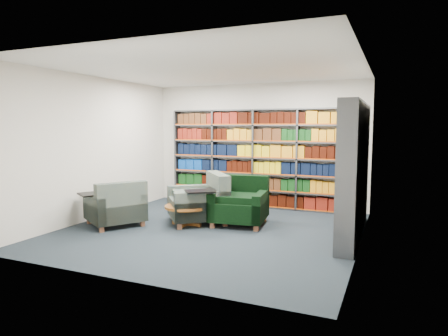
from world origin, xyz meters
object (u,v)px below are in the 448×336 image
at_px(chair_teal_front, 117,208).
at_px(coffee_table, 186,209).
at_px(chair_teal_left, 203,203).
at_px(chair_green_right, 240,205).

height_order(chair_teal_front, coffee_table, chair_teal_front).
relative_size(chair_teal_front, coffee_table, 1.59).
xyz_separation_m(chair_teal_front, coffee_table, (1.17, 0.53, -0.04)).
xyz_separation_m(chair_teal_left, coffee_table, (-0.16, -0.36, -0.08)).
bearing_deg(chair_green_right, chair_teal_front, -151.54).
bearing_deg(coffee_table, chair_teal_left, 65.95).
distance_m(chair_green_right, coffee_table, 1.02).
xyz_separation_m(chair_teal_left, chair_teal_front, (-1.33, -0.89, -0.04)).
xyz_separation_m(chair_green_right, chair_teal_front, (-2.02, -1.09, -0.02)).
distance_m(chair_green_right, chair_teal_front, 2.30).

